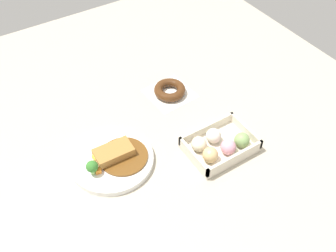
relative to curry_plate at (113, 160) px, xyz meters
The scene contains 4 objects.
ground_plane 0.11m from the curry_plate, ahead, with size 1.60×1.60×0.00m, color #B2A893.
curry_plate is the anchor object (origin of this frame).
donut_box 0.31m from the curry_plate, 23.78° to the right, with size 0.20×0.14×0.06m.
chocolate_ring_donut 0.33m from the curry_plate, 28.77° to the left, with size 0.15×0.15×0.03m.
Camera 1 is at (-0.33, -0.64, 0.85)m, focal length 40.29 mm.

